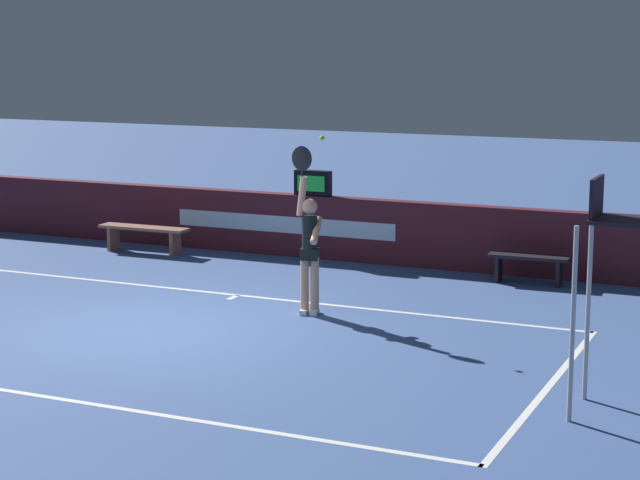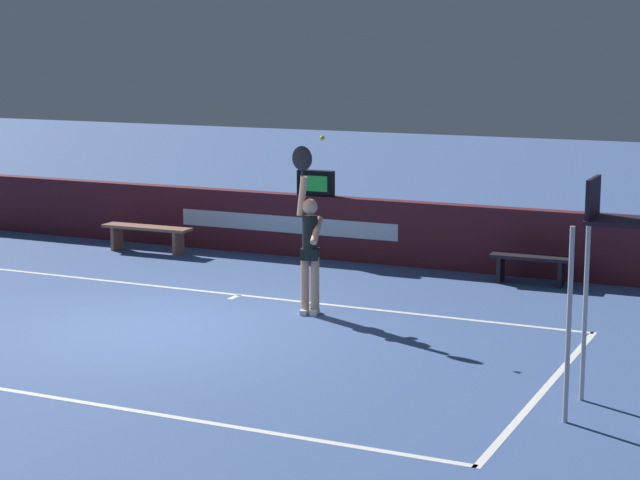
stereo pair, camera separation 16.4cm
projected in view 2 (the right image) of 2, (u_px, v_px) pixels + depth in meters
ground_plane at (161, 328)px, 15.01m from camera, size 60.00×60.00×0.00m
court_lines at (144, 335)px, 14.66m from camera, size 10.60×5.20×0.00m
back_wall at (327, 227)px, 19.65m from camera, size 16.37×0.27×1.09m
speed_display at (316, 183)px, 19.60m from camera, size 0.66×0.17×0.44m
tennis_player at (310, 246)px, 15.61m from camera, size 0.47×0.47×2.35m
tennis_ball at (322, 138)px, 15.19m from camera, size 0.07×0.07×0.07m
umpire_chair at (613, 262)px, 11.28m from camera, size 0.82×0.82×2.43m
courtside_bench_near at (147, 232)px, 20.23m from camera, size 1.70×0.38×0.47m
courtside_bench_far at (531, 263)px, 17.62m from camera, size 1.27×0.41×0.45m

